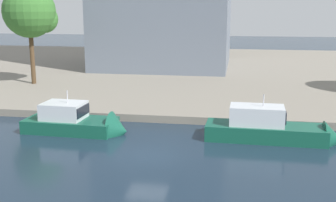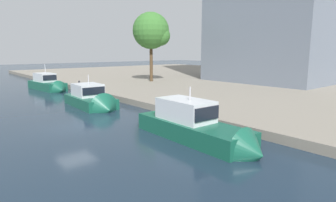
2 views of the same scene
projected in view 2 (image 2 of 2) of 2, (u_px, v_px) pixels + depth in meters
ground_plane at (75, 127)px, 20.54m from camera, size 220.00×220.00×0.00m
dock_promenade at (303, 85)px, 42.71m from camera, size 120.00×55.00×0.61m
motor_yacht_0 at (49, 86)px, 39.85m from camera, size 8.66×3.23×4.43m
motor_yacht_1 at (93, 102)px, 27.65m from camera, size 7.73×3.25×4.24m
motor_yacht_2 at (198, 130)px, 17.26m from camera, size 9.19×2.76×4.12m
mooring_bollard_0 at (79, 83)px, 39.04m from camera, size 0.25×0.25×0.79m
tree_2 at (153, 32)px, 44.29m from camera, size 5.67×5.67×10.71m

